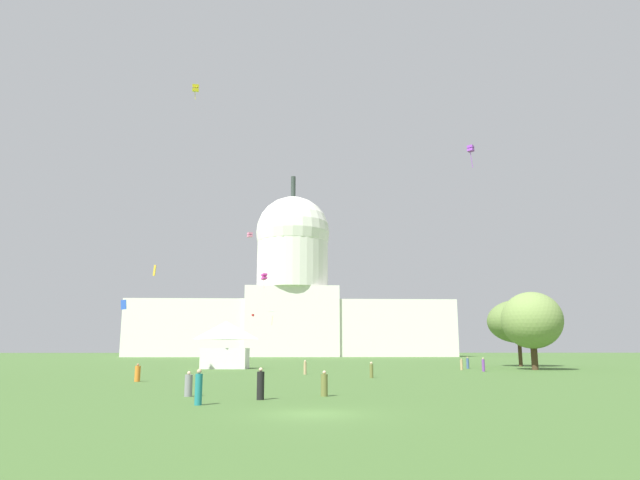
{
  "coord_description": "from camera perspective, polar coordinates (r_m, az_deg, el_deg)",
  "views": [
    {
      "loc": [
        -0.93,
        -25.82,
        2.8
      ],
      "look_at": [
        4.4,
        85.9,
        24.34
      ],
      "focal_mm": 31.81,
      "sensor_mm": 36.0,
      "label": 1
    }
  ],
  "objects": [
    {
      "name": "ground_plane",
      "position": [
        25.99,
        -0.7,
        -17.08
      ],
      "size": [
        800.0,
        800.0,
        0.0
      ],
      "primitive_type": "plane",
      "color": "#42662D"
    },
    {
      "name": "capitol_building",
      "position": [
        213.84,
        -2.81,
        -5.82
      ],
      "size": [
        119.08,
        28.06,
        69.01
      ],
      "color": "silver",
      "rests_on": "ground_plane"
    },
    {
      "name": "event_tent",
      "position": [
        84.52,
        -9.48,
        -10.33
      ],
      "size": [
        7.1,
        4.78,
        6.74
      ],
      "rotation": [
        0.0,
        0.0,
        -0.08
      ],
      "color": "white",
      "rests_on": "ground_plane"
    },
    {
      "name": "tree_east_mid",
      "position": [
        100.1,
        19.3,
        -7.74
      ],
      "size": [
        13.44,
        13.6,
        10.82
      ],
      "color": "#42301E",
      "rests_on": "ground_plane"
    },
    {
      "name": "tree_east_near",
      "position": [
        83.91,
        20.53,
        -7.58
      ],
      "size": [
        8.58,
        9.0,
        10.57
      ],
      "color": "#42301E",
      "rests_on": "ground_plane"
    },
    {
      "name": "person_olive_back_right",
      "position": [
        57.3,
        5.2,
        -12.94
      ],
      "size": [
        0.36,
        0.36,
        1.55
      ],
      "rotation": [
        0.0,
        0.0,
        0.02
      ],
      "color": "olive",
      "rests_on": "ground_plane"
    },
    {
      "name": "person_tan_back_left",
      "position": [
        64.67,
        -1.51,
        -12.73
      ],
      "size": [
        0.45,
        0.45,
        1.55
      ],
      "rotation": [
        0.0,
        0.0,
        3.79
      ],
      "color": "tan",
      "rests_on": "ground_plane"
    },
    {
      "name": "person_olive_front_center",
      "position": [
        35.19,
        0.44,
        -14.35
      ],
      "size": [
        0.56,
        0.56,
        1.51
      ],
      "rotation": [
        0.0,
        0.0,
        5.73
      ],
      "color": "olive",
      "rests_on": "ground_plane"
    },
    {
      "name": "person_denim_deep_crowd",
      "position": [
        86.11,
        14.64,
        -11.91
      ],
      "size": [
        0.43,
        0.43,
        1.68
      ],
      "rotation": [
        0.0,
        0.0,
        4.85
      ],
      "color": "#3D5684",
      "rests_on": "ground_plane"
    },
    {
      "name": "person_purple_lawn_far_right",
      "position": [
        76.09,
        16.11,
        -12.0
      ],
      "size": [
        0.41,
        0.41,
        1.72
      ],
      "rotation": [
        0.0,
        0.0,
        1.73
      ],
      "color": "#703D93",
      "rests_on": "ground_plane"
    },
    {
      "name": "person_tan_aisle_center",
      "position": [
        80.61,
        14.05,
        -12.08
      ],
      "size": [
        0.38,
        0.38,
        1.52
      ],
      "rotation": [
        0.0,
        0.0,
        3.29
      ],
      "color": "tan",
      "rests_on": "ground_plane"
    },
    {
      "name": "person_teal_near_tent",
      "position": [
        30.38,
        -12.12,
        -14.38
      ],
      "size": [
        0.46,
        0.46,
        1.79
      ],
      "rotation": [
        0.0,
        0.0,
        5.0
      ],
      "color": "#1E757A",
      "rests_on": "ground_plane"
    },
    {
      "name": "person_black_back_center",
      "position": [
        33.01,
        -6.0,
        -14.31
      ],
      "size": [
        0.49,
        0.49,
        1.76
      ],
      "rotation": [
        0.0,
        0.0,
        0.21
      ],
      "color": "black",
      "rests_on": "ground_plane"
    },
    {
      "name": "person_grey_mid_center",
      "position": [
        35.94,
        -13.09,
        -14.04
      ],
      "size": [
        0.65,
        0.65,
        1.49
      ],
      "rotation": [
        0.0,
        0.0,
        5.4
      ],
      "color": "gray",
      "rests_on": "ground_plane"
    },
    {
      "name": "person_orange_near_tree_east",
      "position": [
        53.16,
        -17.88,
        -12.66
      ],
      "size": [
        0.55,
        0.55,
        1.56
      ],
      "rotation": [
        0.0,
        0.0,
        4.53
      ],
      "color": "orange",
      "rests_on": "ground_plane"
    },
    {
      "name": "kite_gold_low",
      "position": [
        77.22,
        -16.31,
        -2.96
      ],
      "size": [
        0.58,
        0.73,
        1.51
      ],
      "rotation": [
        0.0,
        0.0,
        4.57
      ],
      "color": "gold"
    },
    {
      "name": "kite_violet_mid",
      "position": [
        79.69,
        14.91,
        8.85
      ],
      "size": [
        1.09,
        1.09,
        3.13
      ],
      "rotation": [
        0.0,
        0.0,
        0.91
      ],
      "color": "purple"
    },
    {
      "name": "kite_pink_mid",
      "position": [
        138.09,
        -7.07,
        0.52
      ],
      "size": [
        1.45,
        1.44,
        1.16
      ],
      "rotation": [
        0.0,
        0.0,
        2.01
      ],
      "color": "pink"
    },
    {
      "name": "kite_magenta_mid",
      "position": [
        129.14,
        -5.63,
        -3.68
      ],
      "size": [
        1.54,
        1.55,
        3.48
      ],
      "rotation": [
        0.0,
        0.0,
        3.76
      ],
      "color": "#D1339E"
    },
    {
      "name": "kite_blue_low",
      "position": [
        80.11,
        -19.16,
        -6.17
      ],
      "size": [
        0.99,
        0.76,
        1.28
      ],
      "rotation": [
        0.0,
        0.0,
        1.72
      ],
      "color": "blue"
    },
    {
      "name": "kite_yellow_high",
      "position": [
        88.93,
        -12.4,
        14.7
      ],
      "size": [
        1.06,
        1.13,
        2.45
      ],
      "rotation": [
        0.0,
        0.0,
        3.28
      ],
      "color": "yellow"
    },
    {
      "name": "kite_white_low",
      "position": [
        152.54,
        -4.84,
        -7.33
      ],
      "size": [
        1.82,
        0.81,
        3.37
      ],
      "rotation": [
        0.0,
        0.0,
        6.21
      ],
      "color": "white"
    },
    {
      "name": "kite_red_low",
      "position": [
        176.02,
        -6.76,
        -7.52
      ],
      "size": [
        0.88,
        0.87,
        0.72
      ],
      "rotation": [
        0.0,
        0.0,
        5.34
      ],
      "color": "red"
    }
  ]
}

